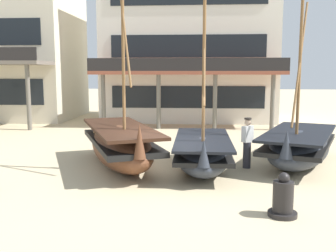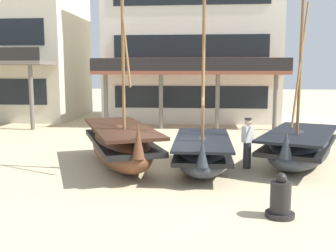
% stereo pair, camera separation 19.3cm
% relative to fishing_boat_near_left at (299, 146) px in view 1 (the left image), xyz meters
% --- Properties ---
extents(ground_plane, '(120.00, 120.00, 0.00)m').
position_rel_fishing_boat_near_left_xyz_m(ground_plane, '(-4.45, -1.64, -0.65)').
color(ground_plane, '#CCB78E').
extents(fishing_boat_near_left, '(3.71, 5.33, 5.56)m').
position_rel_fishing_boat_near_left_xyz_m(fishing_boat_near_left, '(0.00, 0.00, 0.00)').
color(fishing_boat_near_left, '#2D333D').
rests_on(fishing_boat_near_left, ground).
extents(fishing_boat_centre_large, '(3.70, 5.60, 7.23)m').
position_rel_fishing_boat_near_left_xyz_m(fishing_boat_centre_large, '(-6.04, -0.74, 0.12)').
color(fishing_boat_centre_large, brown).
rests_on(fishing_boat_centre_large, ground).
extents(fishing_boat_far_right, '(1.75, 4.54, 5.63)m').
position_rel_fishing_boat_near_left_xyz_m(fishing_boat_far_right, '(-3.30, -1.01, -0.05)').
color(fishing_boat_far_right, '#2D333D').
rests_on(fishing_boat_far_right, ground).
extents(fisherman_by_hull, '(0.42, 0.40, 1.68)m').
position_rel_fishing_boat_near_left_xyz_m(fisherman_by_hull, '(-1.82, -0.55, 0.18)').
color(fisherman_by_hull, '#33333D').
rests_on(fisherman_by_hull, ground).
extents(capstan_winch, '(0.65, 0.65, 1.00)m').
position_rel_fishing_boat_near_left_xyz_m(capstan_winch, '(-1.57, -4.92, -0.25)').
color(capstan_winch, black).
rests_on(capstan_winch, ground).
extents(harbor_building_main, '(11.43, 8.46, 9.40)m').
position_rel_fishing_boat_near_left_xyz_m(harbor_building_main, '(-4.08, 13.12, 4.04)').
color(harbor_building_main, silver).
rests_on(harbor_building_main, ground).
extents(harbor_building_annex, '(10.48, 9.86, 11.04)m').
position_rel_fishing_boat_near_left_xyz_m(harbor_building_annex, '(-17.01, 12.94, 4.86)').
color(harbor_building_annex, beige).
rests_on(harbor_building_annex, ground).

